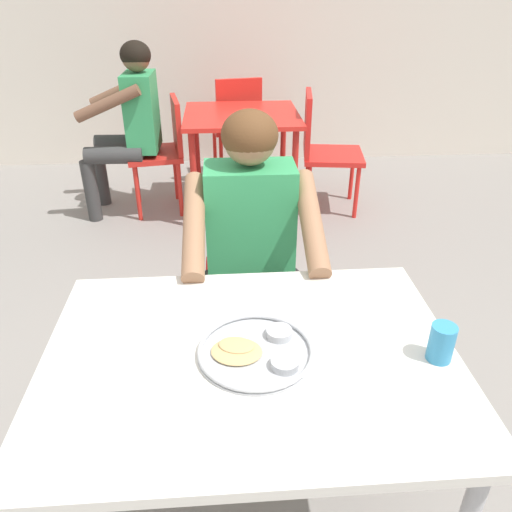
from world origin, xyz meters
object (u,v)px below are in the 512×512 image
object	(u,v)px
chair_red_right	(322,145)
diner_foreground	(252,243)
table_background_red	(242,127)
drinking_cup	(442,342)
chair_foreground	(249,260)
table_foreground	(251,376)
chair_red_left	(164,146)
patron_background	(129,116)
thali_tray	(257,350)
chair_red_far	(237,122)

from	to	relation	value
chair_red_right	diner_foreground	bearing A→B (deg)	-108.78
diner_foreground	table_background_red	distance (m)	1.92
drinking_cup	chair_foreground	distance (m)	1.06
table_foreground	chair_red_left	distance (m)	2.65
chair_red_left	patron_background	distance (m)	0.32
chair_red_right	thali_tray	bearing A→B (deg)	-104.84
table_foreground	drinking_cup	bearing A→B (deg)	-6.38
chair_red_left	chair_red_right	distance (m)	1.17
chair_foreground	diner_foreground	bearing A→B (deg)	-90.27
chair_foreground	chair_red_right	bearing A→B (deg)	68.87
diner_foreground	patron_background	size ratio (longest dim) A/B	0.97
chair_red_far	drinking_cup	bearing A→B (deg)	-82.88
diner_foreground	chair_red_right	distance (m)	2.01
table_foreground	table_background_red	distance (m)	2.57
table_foreground	thali_tray	bearing A→B (deg)	-9.75
table_foreground	patron_background	bearing A→B (deg)	105.14
thali_tray	chair_red_right	size ratio (longest dim) A/B	0.35
diner_foreground	table_foreground	bearing A→B (deg)	-93.94
table_foreground	chair_red_right	xyz separation A→B (m)	(0.69, 2.53, -0.15)
thali_tray	patron_background	xyz separation A→B (m)	(-0.71, 2.57, -0.01)
patron_background	chair_red_far	bearing A→B (deg)	37.02
chair_red_far	chair_red_left	bearing A→B (deg)	-135.22
table_foreground	drinking_cup	world-z (taller)	drinking_cup
chair_red_left	table_foreground	bearing A→B (deg)	-79.61
chair_red_far	patron_background	distance (m)	0.99
table_background_red	chair_red_left	xyz separation A→B (m)	(-0.57, 0.03, -0.14)
thali_tray	table_background_red	bearing A→B (deg)	88.20
thali_tray	chair_foreground	size ratio (longest dim) A/B	0.34
table_foreground	chair_foreground	distance (m)	0.89
chair_red_far	diner_foreground	bearing A→B (deg)	-90.83
thali_tray	drinking_cup	bearing A→B (deg)	-6.26
chair_red_left	chair_red_far	distance (m)	0.79
thali_tray	chair_red_far	size ratio (longest dim) A/B	0.34
chair_red_left	chair_red_right	xyz separation A→B (m)	(1.16, -0.06, 0.00)
drinking_cup	table_background_red	xyz separation A→B (m)	(-0.38, 2.62, -0.15)
table_background_red	chair_red_far	bearing A→B (deg)	91.52
chair_red_right	table_background_red	bearing A→B (deg)	177.04
chair_red_left	patron_background	xyz separation A→B (m)	(-0.22, -0.03, 0.23)
table_background_red	chair_red_right	distance (m)	0.61
chair_foreground	diner_foreground	distance (m)	0.31
chair_foreground	table_background_red	size ratio (longest dim) A/B	1.09
patron_background	chair_red_left	bearing A→B (deg)	8.23
table_foreground	table_background_red	xyz separation A→B (m)	(0.10, 2.56, -0.01)
chair_red_right	patron_background	xyz separation A→B (m)	(-1.38, 0.03, 0.23)
table_foreground	diner_foreground	distance (m)	0.65
chair_foreground	drinking_cup	bearing A→B (deg)	-64.80
table_background_red	chair_red_right	world-z (taller)	chair_red_right
chair_foreground	patron_background	bearing A→B (deg)	113.58
chair_red_left	chair_red_far	bearing A→B (deg)	44.78
table_background_red	patron_background	distance (m)	0.80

